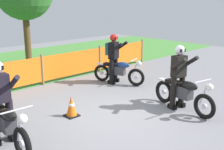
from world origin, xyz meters
TOP-DOWN VIEW (x-y plane):
  - ground at (0.00, 0.00)m, footprint 24.00×24.00m
  - grass_verge at (0.00, 6.97)m, footprint 24.00×6.78m
  - barrier_fence at (0.00, 3.58)m, footprint 10.39×0.08m
  - motorcycle_lead at (1.96, 1.91)m, footprint 0.82×1.82m
  - motorcycle_trailing at (-2.70, 0.40)m, footprint 0.59×2.01m
  - motorcycle_third at (1.42, -0.96)m, footprint 0.66×1.99m
  - rider_lead at (1.89, 2.11)m, footprint 0.67×0.77m
  - rider_trailing at (-2.69, 0.61)m, footprint 0.56×0.69m
  - rider_third at (1.45, -0.77)m, footprint 0.61×0.62m
  - traffic_cone at (-0.91, 0.73)m, footprint 0.32×0.32m

SIDE VIEW (x-z plane):
  - ground at x=0.00m, z-range -0.02..0.00m
  - grass_verge at x=0.00m, z-range 0.00..0.01m
  - traffic_cone at x=-0.91m, z-range -0.01..0.52m
  - motorcycle_lead at x=1.96m, z-range -0.01..0.88m
  - motorcycle_third at x=1.42m, z-range -0.01..0.93m
  - motorcycle_trailing at x=-2.70m, z-range -0.01..0.94m
  - barrier_fence at x=0.00m, z-range 0.02..1.07m
  - rider_third at x=1.45m, z-range 0.07..1.76m
  - rider_lead at x=1.89m, z-range 0.11..1.80m
  - rider_trailing at x=-2.69m, z-range 0.11..1.80m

